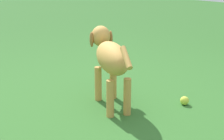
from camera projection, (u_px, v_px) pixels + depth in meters
ground at (79, 112)px, 2.57m from camera, size 14.00×14.00×0.00m
dog at (110, 57)px, 2.59m from camera, size 0.73×0.46×0.56m
tennis_ball_0 at (184, 101)px, 2.68m from camera, size 0.07×0.07×0.07m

